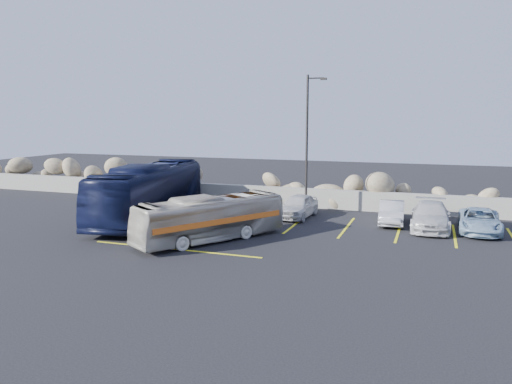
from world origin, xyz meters
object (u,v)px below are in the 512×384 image
(car_b, at_px, (392,213))
(car_c, at_px, (430,216))
(lamppost, at_px, (308,141))
(car_a, at_px, (298,206))
(tour_coach, at_px, (150,192))
(car_d, at_px, (480,221))
(vintage_bus, at_px, (211,218))

(car_b, height_order, car_c, car_c)
(lamppost, distance_m, car_b, 6.14)
(car_a, bearing_deg, car_b, 4.58)
(car_a, bearing_deg, tour_coach, -154.32)
(car_b, distance_m, car_d, 4.33)
(lamppost, distance_m, car_d, 9.94)
(vintage_bus, bearing_deg, tour_coach, 179.03)
(car_a, relative_size, car_d, 0.91)
(lamppost, bearing_deg, car_b, -8.56)
(car_a, xyz_separation_m, car_c, (7.12, -0.57, 0.02))
(vintage_bus, xyz_separation_m, tour_coach, (-5.33, 3.44, 0.49))
(car_b, bearing_deg, vintage_bus, -141.96)
(lamppost, relative_size, vintage_bus, 1.07)
(lamppost, xyz_separation_m, car_b, (4.84, -0.73, -3.70))
(car_b, bearing_deg, car_a, 177.65)
(tour_coach, bearing_deg, lamppost, 17.14)
(lamppost, height_order, car_c, lamppost)
(lamppost, xyz_separation_m, car_c, (6.81, -1.37, -3.62))
(vintage_bus, height_order, car_b, vintage_bus)
(tour_coach, relative_size, car_a, 2.87)
(lamppost, relative_size, tour_coach, 0.73)
(lamppost, xyz_separation_m, tour_coach, (-8.06, -3.91, -2.76))
(vintage_bus, relative_size, tour_coach, 0.68)
(vintage_bus, bearing_deg, lamppost, 101.48)
(car_b, distance_m, car_c, 2.07)
(vintage_bus, xyz_separation_m, car_a, (2.43, 6.55, -0.39))
(lamppost, height_order, car_a, lamppost)
(car_c, bearing_deg, vintage_bus, -148.44)
(vintage_bus, bearing_deg, car_b, 73.06)
(car_a, bearing_deg, car_c, -0.76)
(car_c, bearing_deg, lamppost, 168.13)
(car_a, bearing_deg, lamppost, 72.44)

